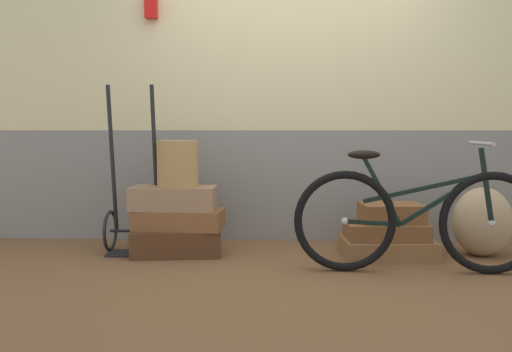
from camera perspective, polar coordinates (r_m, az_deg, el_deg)
ground at (r=3.99m, az=4.52°, el=-9.54°), size 8.54×5.20×0.06m
station_building at (r=4.74m, az=4.33°, el=11.81°), size 6.54×0.74×3.06m
suitcase_0 at (r=4.20m, az=-8.50°, el=-7.02°), size 0.72×0.44×0.20m
suitcase_1 at (r=4.19m, az=-8.23°, el=-4.59°), size 0.70×0.39×0.15m
suitcase_2 at (r=4.18m, az=-8.81°, el=-2.34°), size 0.66×0.34×0.18m
suitcase_3 at (r=4.22m, az=13.88°, el=-7.47°), size 0.70×0.49×0.14m
suitcase_4 at (r=4.19m, az=13.74°, el=-5.71°), size 0.61×0.40×0.12m
suitcase_5 at (r=4.21m, az=14.29°, el=-3.84°), size 0.48×0.37×0.14m
wicker_basket at (r=4.14m, az=-8.40°, el=1.33°), size 0.32×0.32×0.36m
luggage_trolley at (r=4.34m, az=-12.93°, el=-4.20°), size 0.43×0.38×1.32m
burlap_sack at (r=4.45m, az=23.10°, el=-4.53°), size 0.44×0.38×0.53m
bicycle at (r=3.76m, az=16.86°, el=-4.48°), size 1.67×0.46×0.89m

